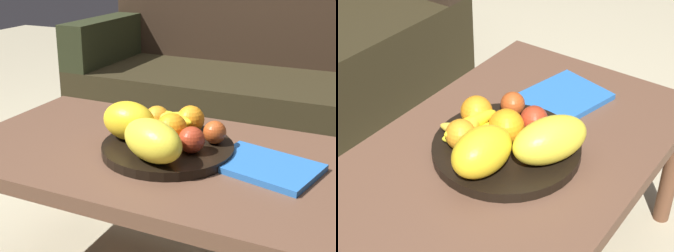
{
  "view_description": "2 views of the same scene",
  "coord_description": "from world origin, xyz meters",
  "views": [
    {
      "loc": [
        0.54,
        -1.05,
        0.94
      ],
      "look_at": [
        0.04,
        0.0,
        0.51
      ],
      "focal_mm": 50.87,
      "sensor_mm": 36.0,
      "label": 1
    },
    {
      "loc": [
        -0.79,
        -0.58,
        1.22
      ],
      "look_at": [
        0.04,
        0.0,
        0.51
      ],
      "focal_mm": 58.02,
      "sensor_mm": 36.0,
      "label": 2
    }
  ],
  "objects": [
    {
      "name": "coffee_table",
      "position": [
        0.0,
        0.0,
        0.39
      ],
      "size": [
        1.08,
        0.62,
        0.43
      ],
      "color": "brown",
      "rests_on": "ground_plane"
    },
    {
      "name": "orange_left",
      "position": [
        0.05,
        0.01,
        0.5
      ],
      "size": [
        0.08,
        0.08,
        0.08
      ],
      "primitive_type": "sphere",
      "color": "orange",
      "rests_on": "fruit_bowl"
    },
    {
      "name": "melon_smaller_beside",
      "position": [
        0.05,
        -0.11,
        0.51
      ],
      "size": [
        0.21,
        0.17,
        0.1
      ],
      "primitive_type": "ellipsoid",
      "rotation": [
        0.0,
        0.0,
        -0.43
      ],
      "color": "yellow",
      "rests_on": "fruit_bowl"
    },
    {
      "name": "magazine",
      "position": [
        0.3,
        0.01,
        0.44
      ],
      "size": [
        0.29,
        0.23,
        0.02
      ],
      "primitive_type": "cube",
      "rotation": [
        0.0,
        0.0,
        -0.24
      ],
      "color": "#2966B8",
      "rests_on": "coffee_table"
    },
    {
      "name": "orange_front",
      "position": [
        0.06,
        0.1,
        0.5
      ],
      "size": [
        0.08,
        0.08,
        0.08
      ],
      "primitive_type": "sphere",
      "color": "orange",
      "rests_on": "fruit_bowl"
    },
    {
      "name": "orange_right",
      "position": [
        -0.03,
        0.08,
        0.5
      ],
      "size": [
        0.07,
        0.07,
        0.07
      ],
      "primitive_type": "sphere",
      "color": "orange",
      "rests_on": "fruit_bowl"
    },
    {
      "name": "apple_front",
      "position": [
        0.15,
        0.06,
        0.49
      ],
      "size": [
        0.06,
        0.06,
        0.06
      ],
      "primitive_type": "sphere",
      "color": "#B3481B",
      "rests_on": "fruit_bowl"
    },
    {
      "name": "apple_left",
      "position": [
        0.12,
        -0.02,
        0.49
      ],
      "size": [
        0.07,
        0.07,
        0.07
      ],
      "primitive_type": "sphere",
      "color": "#A5321A",
      "rests_on": "fruit_bowl"
    },
    {
      "name": "banana_bunch",
      "position": [
        0.01,
        0.08,
        0.49
      ],
      "size": [
        0.17,
        0.16,
        0.06
      ],
      "color": "yellow",
      "rests_on": "fruit_bowl"
    },
    {
      "name": "fruit_bowl",
      "position": [
        0.04,
        0.0,
        0.45
      ],
      "size": [
        0.35,
        0.35,
        0.03
      ],
      "primitive_type": "cylinder",
      "color": "black",
      "rests_on": "coffee_table"
    },
    {
      "name": "melon_large_front",
      "position": [
        -0.07,
        -0.01,
        0.51
      ],
      "size": [
        0.16,
        0.12,
        0.1
      ],
      "primitive_type": "ellipsoid",
      "rotation": [
        0.0,
        0.0,
        -0.11
      ],
      "color": "yellow",
      "rests_on": "fruit_bowl"
    }
  ]
}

